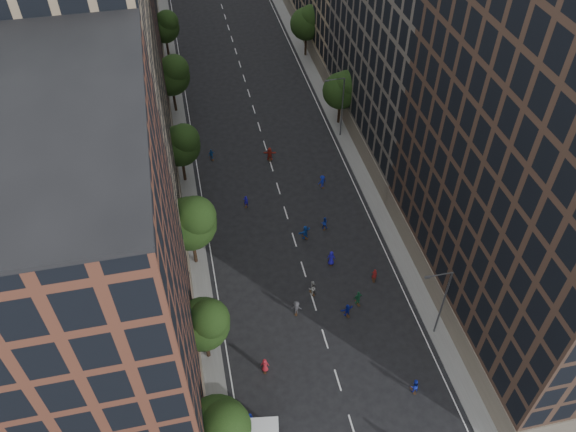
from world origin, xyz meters
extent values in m
plane|color=black|center=(0.00, 40.00, 0.00)|extent=(240.00, 240.00, 0.00)
cube|color=slate|center=(-12.00, 47.50, 0.07)|extent=(4.00, 105.00, 0.15)
cube|color=slate|center=(12.00, 47.50, 0.07)|extent=(4.00, 105.00, 0.15)
cube|color=brown|center=(-19.00, 11.00, 15.00)|extent=(14.00, 22.00, 30.00)
cube|color=#957F61|center=(-19.00, 35.00, 17.00)|extent=(14.00, 26.00, 34.00)
cube|color=brown|center=(-19.00, 58.00, 14.00)|extent=(14.00, 20.00, 28.00)
cube|color=#412D23|center=(19.00, 15.00, 18.00)|extent=(14.00, 30.00, 36.00)
cube|color=#5B544B|center=(19.00, 44.00, 16.50)|extent=(14.00, 28.00, 33.00)
sphere|color=black|center=(-11.20, 4.00, 5.58)|extent=(5.20, 5.20, 5.20)
sphere|color=black|center=(-10.55, 3.48, 6.88)|extent=(3.90, 3.90, 3.90)
cylinder|color=black|center=(-11.20, 14.00, 1.85)|extent=(0.36, 0.36, 3.70)
sphere|color=black|center=(-11.20, 14.00, 5.21)|extent=(4.80, 4.80, 4.80)
sphere|color=black|center=(-10.60, 13.52, 6.41)|extent=(3.60, 3.60, 3.60)
cylinder|color=black|center=(-11.20, 26.00, 2.11)|extent=(0.36, 0.36, 4.22)
sphere|color=black|center=(-11.20, 26.00, 5.95)|extent=(5.60, 5.60, 5.60)
sphere|color=black|center=(-10.50, 25.44, 7.35)|extent=(4.20, 4.20, 4.20)
cylinder|color=black|center=(-11.20, 40.00, 1.94)|extent=(0.36, 0.36, 3.87)
sphere|color=black|center=(-11.20, 40.00, 5.46)|extent=(5.00, 5.00, 5.00)
sphere|color=black|center=(-10.57, 39.50, 6.71)|extent=(3.75, 3.75, 3.75)
cylinder|color=black|center=(-11.20, 56.00, 2.02)|extent=(0.36, 0.36, 4.05)
sphere|color=black|center=(-11.20, 56.00, 5.70)|extent=(5.40, 5.40, 5.40)
sphere|color=black|center=(-10.52, 55.46, 7.05)|extent=(4.05, 4.05, 4.05)
cylinder|color=black|center=(-11.20, 72.00, 1.89)|extent=(0.36, 0.36, 3.78)
sphere|color=black|center=(-11.20, 72.00, 5.33)|extent=(4.80, 4.80, 4.80)
sphere|color=black|center=(-10.60, 71.52, 6.53)|extent=(3.60, 3.60, 3.60)
cylinder|color=black|center=(11.20, 48.00, 1.87)|extent=(0.36, 0.36, 3.74)
sphere|color=black|center=(11.20, 48.00, 5.27)|extent=(5.00, 5.00, 5.00)
sphere|color=black|center=(11.82, 47.50, 6.52)|extent=(3.75, 3.75, 3.75)
cylinder|color=black|center=(11.20, 68.00, 1.98)|extent=(0.36, 0.36, 3.96)
sphere|color=black|center=(11.20, 68.00, 5.58)|extent=(5.20, 5.20, 5.20)
sphere|color=black|center=(11.85, 67.48, 6.88)|extent=(3.90, 3.90, 3.90)
cylinder|color=#595B60|center=(10.60, 12.00, 4.50)|extent=(0.18, 0.18, 9.00)
cylinder|color=#595B60|center=(9.40, 12.00, 9.00)|extent=(2.40, 0.12, 0.12)
cube|color=#595B60|center=(8.30, 12.00, 8.95)|extent=(0.50, 0.22, 0.15)
cylinder|color=#595B60|center=(10.60, 45.00, 4.50)|extent=(0.18, 0.18, 9.00)
cylinder|color=#595B60|center=(9.40, 45.00, 9.00)|extent=(2.40, 0.12, 0.12)
cube|color=#595B60|center=(8.30, 45.00, 8.95)|extent=(0.50, 0.22, 0.15)
imported|color=#1627BA|center=(-8.47, 6.60, 0.79)|extent=(0.90, 0.75, 1.58)
imported|color=#1423A7|center=(6.30, 6.54, 0.83)|extent=(0.88, 0.72, 1.65)
imported|color=#1321A0|center=(2.87, 15.77, 0.75)|extent=(1.45, 0.75, 1.50)
imported|color=#A41B25|center=(-6.30, 11.40, 0.82)|extent=(0.88, 0.66, 1.64)
imported|color=maroon|center=(6.93, 19.51, 0.79)|extent=(0.65, 0.52, 1.57)
imported|color=#B7B6B2|center=(0.10, 19.12, 0.89)|extent=(1.04, 0.92, 1.78)
imported|color=#3A393E|center=(-2.03, 17.08, 0.82)|extent=(1.20, 0.91, 1.64)
imported|color=#1C6039|center=(4.32, 16.87, 0.91)|extent=(1.13, 0.63, 1.82)
imported|color=#133E9D|center=(1.27, 27.03, 0.88)|extent=(1.70, 1.14, 1.75)
imported|color=#1E16BA|center=(3.10, 22.62, 0.90)|extent=(1.02, 0.84, 1.80)
imported|color=#1C14A6|center=(-4.42, 33.67, 0.76)|extent=(0.65, 0.54, 1.53)
imported|color=#122A99|center=(3.76, 28.05, 0.81)|extent=(0.90, 0.76, 1.61)
imported|color=#1424A7|center=(5.39, 35.12, 0.86)|extent=(1.25, 0.94, 1.72)
imported|color=navy|center=(-7.42, 43.53, 0.78)|extent=(0.98, 0.69, 1.55)
imported|color=#AB281C|center=(0.04, 41.80, 0.94)|extent=(1.82, 0.91, 1.88)
camera|label=1|loc=(-10.00, -15.56, 46.38)|focal=35.00mm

